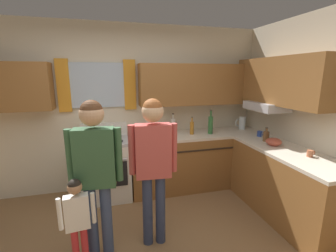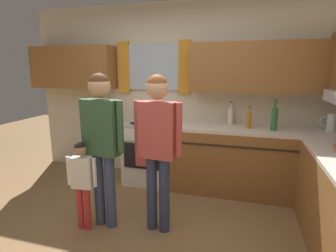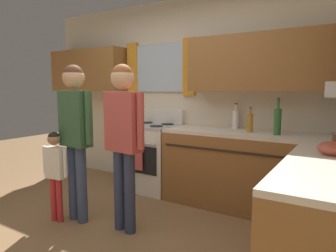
% 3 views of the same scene
% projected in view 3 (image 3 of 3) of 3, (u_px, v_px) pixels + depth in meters
% --- Properties ---
extents(ground_plane, '(12.00, 12.00, 0.00)m').
position_uv_depth(ground_plane, '(80.00, 240.00, 2.78)').
color(ground_plane, olive).
extents(back_wall_unit, '(4.60, 0.42, 2.60)m').
position_uv_depth(back_wall_unit, '(181.00, 85.00, 4.12)').
color(back_wall_unit, beige).
rests_on(back_wall_unit, ground).
extents(kitchen_counter_run, '(2.19, 2.24, 0.90)m').
position_uv_depth(kitchen_counter_run, '(280.00, 189.00, 2.82)').
color(kitchen_counter_run, brown).
rests_on(kitchen_counter_run, ground).
extents(stove_oven, '(0.70, 0.67, 1.10)m').
position_uv_depth(stove_oven, '(152.00, 156.00, 4.16)').
color(stove_oven, silver).
rests_on(stove_oven, ground).
extents(bottle_wine_green, '(0.08, 0.08, 0.39)m').
position_uv_depth(bottle_wine_green, '(277.00, 121.00, 3.17)').
color(bottle_wine_green, '#2D6633').
rests_on(bottle_wine_green, kitchen_counter_run).
extents(bottle_milk_white, '(0.08, 0.08, 0.31)m').
position_uv_depth(bottle_milk_white, '(236.00, 119.00, 3.70)').
color(bottle_milk_white, white).
rests_on(bottle_milk_white, kitchen_counter_run).
extents(bottle_oil_amber, '(0.06, 0.06, 0.29)m').
position_uv_depth(bottle_oil_amber, '(250.00, 123.00, 3.37)').
color(bottle_oil_amber, '#B27223').
rests_on(bottle_oil_amber, kitchen_counter_run).
extents(mixing_bowl, '(0.21, 0.21, 0.10)m').
position_uv_depth(mixing_bowl, '(332.00, 149.00, 2.22)').
color(mixing_bowl, '#B24C38').
rests_on(mixing_bowl, kitchen_counter_run).
extents(adult_holding_child, '(0.50, 0.22, 1.63)m').
position_uv_depth(adult_holding_child, '(75.00, 124.00, 3.07)').
color(adult_holding_child, '#38476B').
rests_on(adult_holding_child, ground).
extents(adult_in_plaid, '(0.50, 0.22, 1.61)m').
position_uv_depth(adult_in_plaid, '(123.00, 128.00, 2.84)').
color(adult_in_plaid, '#2D3856').
rests_on(adult_in_plaid, ground).
extents(small_child, '(0.32, 0.13, 0.95)m').
position_uv_depth(small_child, '(55.00, 166.00, 3.11)').
color(small_child, red).
rests_on(small_child, ground).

